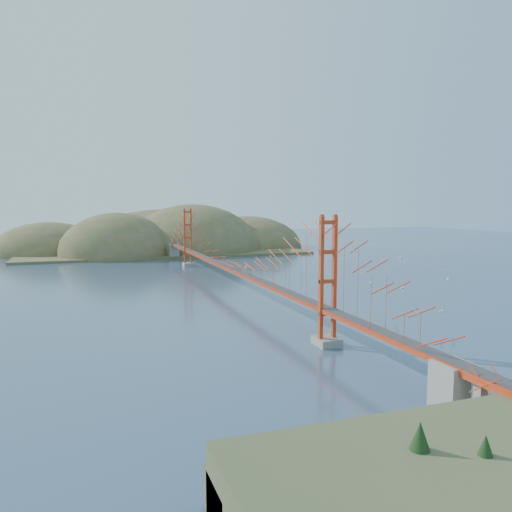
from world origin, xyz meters
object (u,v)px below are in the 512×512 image
object	(u,v)px
sailboat_2	(402,287)
sailboat_1	(371,282)
fort	(481,417)
bridge	(230,243)

from	to	relation	value
sailboat_2	sailboat_1	distance (m)	6.43
fort	sailboat_1	world-z (taller)	fort
fort	bridge	bearing A→B (deg)	90.48
bridge	fort	xyz separation A→B (m)	(0.40, -47.98, -6.34)
bridge	fort	world-z (taller)	bridge
bridge	sailboat_2	xyz separation A→B (m)	(24.76, -7.06, -6.86)
bridge	fort	size ratio (longest dim) A/B	25.51
fort	sailboat_2	bearing A→B (deg)	59.24
fort	sailboat_2	distance (m)	47.62
fort	sailboat_1	xyz separation A→B (m)	(22.97, 47.19, -0.52)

